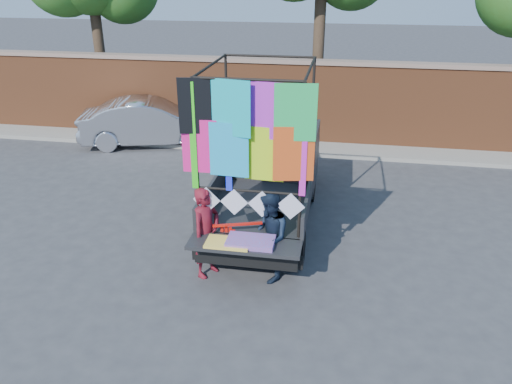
% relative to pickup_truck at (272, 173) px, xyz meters
% --- Properties ---
extents(ground, '(90.00, 90.00, 0.00)m').
position_rel_pickup_truck_xyz_m(ground, '(-0.43, -2.04, -0.90)').
color(ground, '#38383A').
rests_on(ground, ground).
extents(brick_wall, '(30.00, 0.45, 2.61)m').
position_rel_pickup_truck_xyz_m(brick_wall, '(-0.43, 4.96, 0.42)').
color(brick_wall, brown).
rests_on(brick_wall, ground).
extents(curb, '(30.00, 1.20, 0.12)m').
position_rel_pickup_truck_xyz_m(curb, '(-0.43, 4.26, -0.84)').
color(curb, gray).
rests_on(curb, ground).
extents(pickup_truck, '(2.26, 5.69, 3.58)m').
position_rel_pickup_truck_xyz_m(pickup_truck, '(0.00, 0.00, 0.00)').
color(pickup_truck, black).
rests_on(pickup_truck, ground).
extents(sedan, '(4.59, 2.65, 1.43)m').
position_rel_pickup_truck_xyz_m(sedan, '(-4.39, 4.01, -0.19)').
color(sedan, silver).
rests_on(sedan, ground).
extents(woman, '(0.63, 0.73, 1.69)m').
position_rel_pickup_truck_xyz_m(woman, '(-0.75, -2.84, -0.06)').
color(woman, maroon).
rests_on(woman, ground).
extents(man, '(0.82, 0.95, 1.68)m').
position_rel_pickup_truck_xyz_m(man, '(0.37, -2.78, -0.06)').
color(man, '#142134').
rests_on(man, ground).
extents(streamer_bundle, '(0.84, 0.31, 0.60)m').
position_rel_pickup_truck_xyz_m(streamer_bundle, '(-0.29, -2.82, -0.03)').
color(streamer_bundle, red).
rests_on(streamer_bundle, ground).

